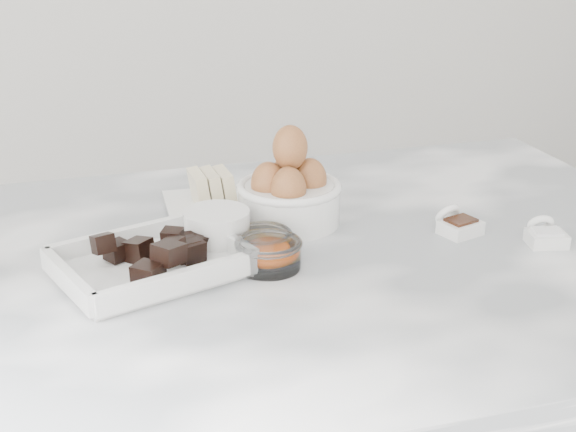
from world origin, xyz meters
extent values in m
cube|color=white|center=(0.00, 0.00, 0.92)|extent=(1.20, 0.80, 0.04)
cube|color=white|center=(-0.17, -0.01, 0.95)|extent=(0.25, 0.22, 0.01)
cube|color=white|center=(-0.04, 0.17, 0.95)|extent=(0.16, 0.16, 0.01)
cube|color=white|center=(-0.04, 0.17, 0.95)|extent=(0.17, 0.17, 0.00)
cylinder|color=white|center=(-0.08, 0.04, 0.97)|extent=(0.09, 0.09, 0.05)
cylinder|color=white|center=(-0.08, 0.04, 0.99)|extent=(0.07, 0.07, 0.01)
cylinder|color=white|center=(0.04, 0.10, 0.97)|extent=(0.15, 0.15, 0.06)
torus|color=white|center=(0.04, 0.10, 1.00)|extent=(0.15, 0.15, 0.01)
ellipsoid|color=#9F6633|center=(0.07, 0.11, 1.00)|extent=(0.05, 0.05, 0.07)
ellipsoid|color=#9F6633|center=(0.01, 0.10, 1.00)|extent=(0.05, 0.05, 0.07)
ellipsoid|color=#9F6633|center=(0.05, 0.13, 1.00)|extent=(0.05, 0.05, 0.07)
ellipsoid|color=#9F6633|center=(0.04, 0.07, 1.00)|extent=(0.05, 0.05, 0.07)
ellipsoid|color=#9F6633|center=(0.05, 0.10, 1.05)|extent=(0.05, 0.05, 0.07)
cylinder|color=white|center=(-0.03, 0.00, 0.96)|extent=(0.08, 0.08, 0.03)
torus|color=white|center=(-0.03, 0.00, 0.97)|extent=(0.08, 0.08, 0.01)
cylinder|color=orange|center=(-0.03, 0.00, 0.95)|extent=(0.06, 0.06, 0.01)
cylinder|color=white|center=(-0.03, -0.04, 0.96)|extent=(0.08, 0.08, 0.03)
torus|color=white|center=(-0.03, -0.04, 0.97)|extent=(0.09, 0.09, 0.01)
ellipsoid|color=orange|center=(-0.03, -0.04, 0.96)|extent=(0.06, 0.06, 0.02)
cube|color=white|center=(0.26, -0.01, 0.95)|extent=(0.06, 0.06, 0.02)
cube|color=#32160B|center=(0.26, -0.01, 0.96)|extent=(0.05, 0.04, 0.00)
torus|color=white|center=(0.25, 0.02, 0.96)|extent=(0.05, 0.04, 0.04)
cube|color=white|center=(0.35, -0.08, 0.95)|extent=(0.06, 0.05, 0.02)
cube|color=white|center=(0.35, -0.08, 0.96)|extent=(0.04, 0.04, 0.00)
torus|color=white|center=(0.36, -0.05, 0.96)|extent=(0.04, 0.04, 0.04)
camera|label=1|loc=(-0.27, -0.93, 1.38)|focal=50.00mm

